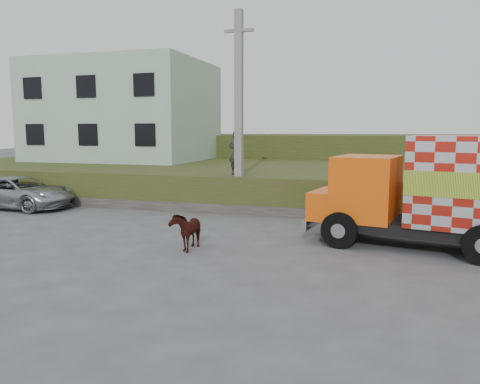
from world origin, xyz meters
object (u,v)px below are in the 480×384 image
(utility_pole, at_px, (239,112))
(cow, at_px, (187,230))
(suv, at_px, (19,193))
(cargo_truck, at_px, (456,193))
(pedestrian, at_px, (236,153))

(utility_pole, height_order, cow, utility_pole)
(utility_pole, bearing_deg, cow, -87.30)
(utility_pole, xyz_separation_m, suv, (-9.37, -1.69, -3.39))
(cargo_truck, relative_size, cow, 5.74)
(utility_pole, distance_m, pedestrian, 1.76)
(utility_pole, distance_m, cargo_truck, 8.93)
(utility_pole, relative_size, cow, 6.12)
(pedestrian, bearing_deg, cargo_truck, 156.97)
(cargo_truck, xyz_separation_m, suv, (-16.86, 2.52, -0.97))
(cow, xyz_separation_m, pedestrian, (-0.55, 6.57, 1.86))
(utility_pole, xyz_separation_m, cargo_truck, (7.49, -4.21, -2.42))
(cargo_truck, distance_m, suv, 17.08)
(utility_pole, xyz_separation_m, cow, (0.29, -6.07, -3.52))
(utility_pole, distance_m, suv, 10.11)
(utility_pole, height_order, cargo_truck, utility_pole)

